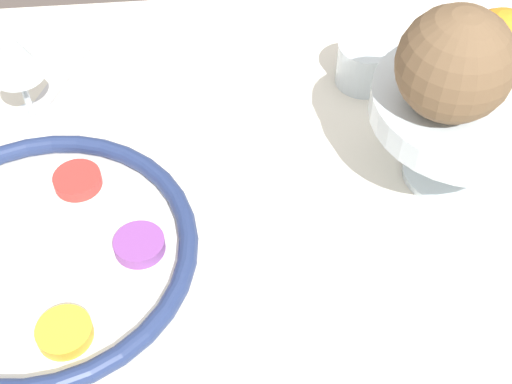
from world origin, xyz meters
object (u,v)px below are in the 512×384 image
object	(u,v)px
seder_plate	(41,253)
cup_near	(365,63)
fruit_stand	(466,111)
orange_fruit	(499,47)
coconut	(455,64)
wine_glass	(14,58)

from	to	relation	value
seder_plate	cup_near	xyz separation A→B (m)	(0.38, 0.24, 0.01)
seder_plate	fruit_stand	xyz separation A→B (m)	(0.44, 0.08, 0.08)
seder_plate	orange_fruit	distance (m)	0.50
seder_plate	orange_fruit	xyz separation A→B (m)	(0.47, 0.10, 0.14)
fruit_stand	cup_near	world-z (taller)	fruit_stand
cup_near	orange_fruit	bearing A→B (deg)	-57.47
fruit_stand	cup_near	size ratio (longest dim) A/B	2.84
seder_plate	coconut	world-z (taller)	coconut
seder_plate	wine_glass	bearing A→B (deg)	98.68
seder_plate	orange_fruit	world-z (taller)	orange_fruit
seder_plate	coconut	bearing A→B (deg)	8.29
fruit_stand	seder_plate	bearing A→B (deg)	-170.02
seder_plate	coconut	xyz separation A→B (m)	(0.41, 0.06, 0.16)
seder_plate	fruit_stand	size ratio (longest dim) A/B	1.58
wine_glass	fruit_stand	xyz separation A→B (m)	(0.47, -0.13, 0.00)
orange_fruit	coconut	bearing A→B (deg)	-144.32
seder_plate	fruit_stand	distance (m)	0.46
wine_glass	coconut	size ratio (longest dim) A/B	1.19
coconut	wine_glass	bearing A→B (deg)	160.92
fruit_stand	cup_near	distance (m)	0.19
coconut	cup_near	distance (m)	0.24
orange_fruit	wine_glass	bearing A→B (deg)	167.68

